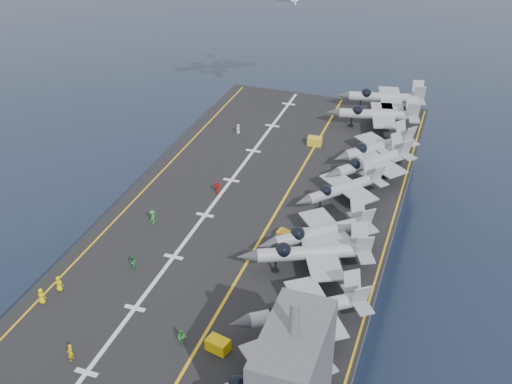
% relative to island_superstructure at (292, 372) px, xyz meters
% --- Properties ---
extents(ground, '(500.00, 500.00, 0.00)m').
position_rel_island_superstructure_xyz_m(ground, '(-15.00, 30.00, -17.90)').
color(ground, '#142135').
rests_on(ground, ground).
extents(hull, '(36.00, 90.00, 10.00)m').
position_rel_island_superstructure_xyz_m(hull, '(-15.00, 30.00, -12.90)').
color(hull, '#56595E').
rests_on(hull, ground).
extents(flight_deck, '(38.00, 92.00, 0.40)m').
position_rel_island_superstructure_xyz_m(flight_deck, '(-15.00, 30.00, -7.70)').
color(flight_deck, black).
rests_on(flight_deck, hull).
extents(foul_line, '(0.35, 90.00, 0.02)m').
position_rel_island_superstructure_xyz_m(foul_line, '(-12.00, 30.00, -7.48)').
color(foul_line, gold).
rests_on(foul_line, flight_deck).
extents(landing_centerline, '(0.50, 90.00, 0.02)m').
position_rel_island_superstructure_xyz_m(landing_centerline, '(-21.00, 30.00, -7.48)').
color(landing_centerline, silver).
rests_on(landing_centerline, flight_deck).
extents(deck_edge_port, '(0.25, 90.00, 0.02)m').
position_rel_island_superstructure_xyz_m(deck_edge_port, '(-32.00, 30.00, -7.48)').
color(deck_edge_port, gold).
rests_on(deck_edge_port, flight_deck).
extents(deck_edge_stbd, '(0.25, 90.00, 0.02)m').
position_rel_island_superstructure_xyz_m(deck_edge_stbd, '(3.50, 30.00, -7.48)').
color(deck_edge_stbd, gold).
rests_on(deck_edge_stbd, flight_deck).
extents(island_superstructure, '(5.00, 10.00, 15.00)m').
position_rel_island_superstructure_xyz_m(island_superstructure, '(0.00, 0.00, 0.00)').
color(island_superstructure, '#56595E').
rests_on(island_superstructure, flight_deck).
extents(fighter_jet_1, '(16.97, 17.06, 5.01)m').
position_rel_island_superstructure_xyz_m(fighter_jet_1, '(-3.17, 3.47, -4.99)').
color(fighter_jet_1, '#A0AAB1').
rests_on(fighter_jet_1, flight_deck).
extents(fighter_jet_2, '(18.31, 17.15, 5.29)m').
position_rel_island_superstructure_xyz_m(fighter_jet_2, '(-2.12, 13.45, -4.85)').
color(fighter_jet_2, '#9099A0').
rests_on(fighter_jet_2, flight_deck).
extents(fighter_jet_3, '(19.00, 16.38, 5.56)m').
position_rel_island_superstructure_xyz_m(fighter_jet_3, '(-4.07, 23.14, -4.72)').
color(fighter_jet_3, gray).
rests_on(fighter_jet_3, flight_deck).
extents(fighter_jet_4, '(18.25, 17.72, 5.31)m').
position_rel_island_superstructure_xyz_m(fighter_jet_4, '(-4.11, 27.86, -4.84)').
color(fighter_jet_4, '#8F989E').
rests_on(fighter_jet_4, flight_deck).
extents(fighter_jet_5, '(16.39, 16.96, 4.93)m').
position_rel_island_superstructure_xyz_m(fighter_jet_5, '(-3.92, 39.42, -5.03)').
color(fighter_jet_5, '#959CA5').
rests_on(fighter_jet_5, flight_deck).
extents(fighter_jet_6, '(17.63, 18.24, 5.30)m').
position_rel_island_superstructure_xyz_m(fighter_jet_6, '(-1.51, 48.00, -4.85)').
color(fighter_jet_6, '#8E969D').
rests_on(fighter_jet_6, flight_deck).
extents(fighter_jet_7, '(17.09, 17.53, 5.11)m').
position_rel_island_superstructure_xyz_m(fighter_jet_7, '(-1.55, 53.29, -4.94)').
color(fighter_jet_7, '#8C939A').
rests_on(fighter_jet_7, flight_deck).
extents(fighter_jet_8, '(17.80, 13.85, 5.49)m').
position_rel_island_superstructure_xyz_m(fighter_jet_8, '(-3.62, 65.05, -4.75)').
color(fighter_jet_8, '#9BA4AC').
rests_on(fighter_jet_8, flight_deck).
extents(tow_cart_a, '(2.56, 1.95, 1.38)m').
position_rel_island_superstructure_xyz_m(tow_cart_a, '(-9.84, 7.17, -6.81)').
color(tow_cart_a, '#E1B406').
rests_on(tow_cart_a, flight_deck).
extents(tow_cart_b, '(2.34, 1.88, 1.23)m').
position_rel_island_superstructure_xyz_m(tow_cart_b, '(-8.95, 28.09, -6.89)').
color(tow_cart_b, gold).
rests_on(tow_cart_b, flight_deck).
extents(tow_cart_c, '(2.37, 1.62, 1.37)m').
position_rel_island_superstructure_xyz_m(tow_cart_c, '(-12.16, 55.35, -6.82)').
color(tow_cart_c, gold).
rests_on(tow_cart_c, flight_deck).
extents(crew_0, '(1.23, 0.86, 1.97)m').
position_rel_island_superstructure_xyz_m(crew_0, '(-30.66, 9.93, -6.51)').
color(crew_0, yellow).
rests_on(crew_0, flight_deck).
extents(crew_1, '(0.84, 1.25, 2.07)m').
position_rel_island_superstructure_xyz_m(crew_1, '(-23.31, 1.00, -6.47)').
color(crew_1, '#CBAF08').
rests_on(crew_1, flight_deck).
extents(crew_2, '(1.19, 0.98, 1.70)m').
position_rel_island_superstructure_xyz_m(crew_2, '(-24.67, 16.55, -6.65)').
color(crew_2, green).
rests_on(crew_2, flight_deck).
extents(crew_3, '(0.82, 1.22, 2.02)m').
position_rel_island_superstructure_xyz_m(crew_3, '(-26.79, 25.87, -6.49)').
color(crew_3, '#298C31').
rests_on(crew_3, flight_deck).
extents(crew_4, '(1.38, 1.09, 2.02)m').
position_rel_island_superstructure_xyz_m(crew_4, '(-21.56, 35.80, -6.49)').
color(crew_4, red).
rests_on(crew_4, flight_deck).
extents(crew_5, '(0.92, 1.17, 1.72)m').
position_rel_island_superstructure_xyz_m(crew_5, '(-25.53, 55.17, -6.64)').
color(crew_5, silver).
rests_on(crew_5, flight_deck).
extents(crew_7, '(1.29, 1.00, 1.93)m').
position_rel_island_superstructure_xyz_m(crew_7, '(-13.67, 6.67, -6.53)').
color(crew_7, '#268C33').
rests_on(crew_7, flight_deck).
extents(fighter_jet_9, '(17.80, 13.85, 5.49)m').
position_rel_island_superstructure_xyz_m(fighter_jet_9, '(-3.62, 73.00, -4.75)').
color(fighter_jet_9, '#9BA4AC').
rests_on(fighter_jet_9, flight_deck).
extents(crew_8, '(1.23, 0.86, 1.97)m').
position_rel_island_superstructure_xyz_m(crew_8, '(-31.25, 7.43, -6.51)').
color(crew_8, yellow).
rests_on(crew_8, flight_deck).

